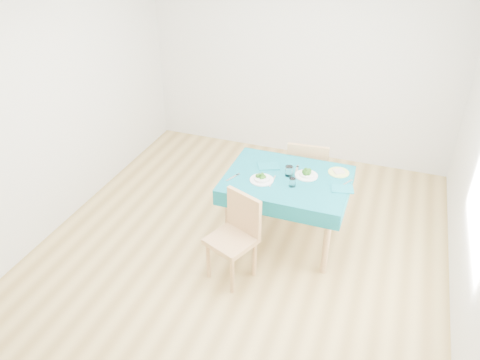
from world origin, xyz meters
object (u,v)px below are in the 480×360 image
(chair_far, at_px, (309,162))
(side_plate, at_px, (339,172))
(table, at_px, (285,210))
(bowl_far, at_px, (307,173))
(chair_near, at_px, (231,236))
(bowl_near, at_px, (262,177))

(chair_far, height_order, side_plate, chair_far)
(table, height_order, bowl_far, bowl_far)
(chair_near, xyz_separation_m, side_plate, (0.77, 0.96, 0.28))
(bowl_near, distance_m, bowl_far, 0.45)
(bowl_near, relative_size, side_plate, 1.11)
(bowl_near, distance_m, side_plate, 0.78)
(bowl_near, height_order, bowl_far, bowl_near)
(bowl_near, bearing_deg, bowl_far, 30.25)
(chair_near, distance_m, bowl_near, 0.65)
(chair_near, height_order, bowl_near, chair_near)
(table, xyz_separation_m, chair_near, (-0.32, -0.69, 0.10))
(bowl_near, xyz_separation_m, bowl_far, (0.38, 0.22, -0.00))
(table, xyz_separation_m, bowl_far, (0.17, 0.10, 0.41))
(table, bearing_deg, bowl_far, 30.25)
(table, bearing_deg, bowl_near, -149.76)
(chair_near, bearing_deg, bowl_near, 102.39)
(chair_near, distance_m, bowl_far, 0.98)
(table, distance_m, chair_near, 0.77)
(chair_near, relative_size, side_plate, 4.67)
(bowl_far, height_order, side_plate, bowl_far)
(table, distance_m, chair_far, 0.77)
(chair_far, distance_m, bowl_far, 0.71)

